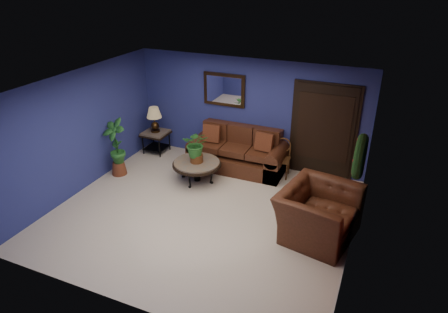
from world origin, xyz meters
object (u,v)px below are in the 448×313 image
at_px(armchair, 318,213).
at_px(sofa, 238,154).
at_px(end_table, 156,136).
at_px(coffee_table, 197,164).
at_px(table_lamp, 154,117).
at_px(side_chair, 282,155).

bearing_deg(armchair, sofa, 60.71).
xyz_separation_m(sofa, end_table, (-2.23, -0.03, 0.10)).
height_order(coffee_table, armchair, armchair).
bearing_deg(coffee_table, end_table, 150.12).
xyz_separation_m(table_lamp, side_chair, (3.26, 0.06, -0.47)).
bearing_deg(side_chair, sofa, 175.93).
xyz_separation_m(coffee_table, end_table, (-1.62, 0.93, 0.03)).
relative_size(coffee_table, end_table, 1.74).
relative_size(sofa, side_chair, 2.55).
distance_m(side_chair, armchair, 2.27).
bearing_deg(armchair, coffee_table, 82.95).
bearing_deg(sofa, armchair, -40.56).
relative_size(coffee_table, armchair, 0.77).
height_order(end_table, side_chair, side_chair).
relative_size(sofa, table_lamp, 3.59).
relative_size(side_chair, armchair, 0.63).
relative_size(sofa, armchair, 1.61).
xyz_separation_m(end_table, table_lamp, (0.00, -0.00, 0.53)).
relative_size(coffee_table, side_chair, 1.23).
relative_size(table_lamp, armchair, 0.45).
xyz_separation_m(end_table, armchair, (4.45, -1.87, 0.02)).
distance_m(sofa, table_lamp, 2.32).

